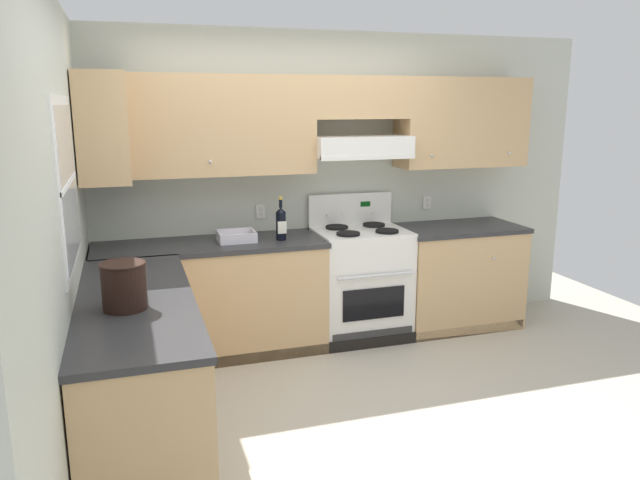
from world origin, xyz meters
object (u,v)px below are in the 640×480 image
at_px(stove, 361,282).
at_px(bucket, 124,285).
at_px(bowl, 236,238).
at_px(wine_bottle, 281,223).

distance_m(stove, bucket, 2.44).
height_order(bowl, bucket, bucket).
relative_size(stove, bowl, 4.17).
bearing_deg(bucket, bowl, 59.50).
height_order(wine_bottle, bucket, wine_bottle).
distance_m(wine_bottle, bucket, 1.81).
bearing_deg(wine_bottle, bucket, -130.99).
xyz_separation_m(wine_bottle, bowl, (-0.34, 0.06, -0.11)).
distance_m(wine_bottle, bowl, 0.37).
relative_size(bowl, bucket, 1.14).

